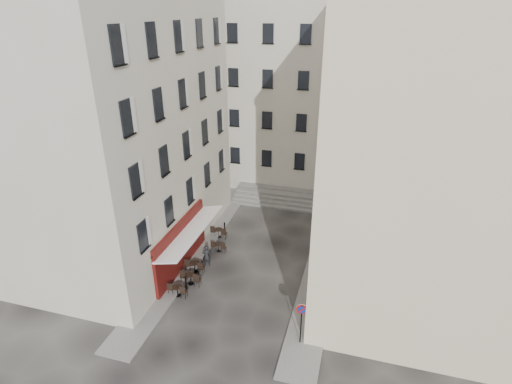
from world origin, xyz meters
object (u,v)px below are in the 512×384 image
(no_parking_sign, at_px, (301,317))
(bistro_table_b, at_px, (191,278))
(bistro_table_a, at_px, (178,290))
(pedestrian, at_px, (207,256))

(no_parking_sign, height_order, bistro_table_b, no_parking_sign)
(no_parking_sign, distance_m, bistro_table_b, 8.17)
(bistro_table_a, height_order, pedestrian, pedestrian)
(pedestrian, bearing_deg, bistro_table_a, 62.43)
(bistro_table_a, distance_m, bistro_table_b, 1.30)
(no_parking_sign, height_order, bistro_table_a, no_parking_sign)
(no_parking_sign, xyz_separation_m, pedestrian, (-7.27, 5.16, -1.04))
(bistro_table_b, bearing_deg, no_parking_sign, -21.91)
(bistro_table_a, bearing_deg, no_parking_sign, -12.66)
(no_parking_sign, relative_size, pedestrian, 1.66)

